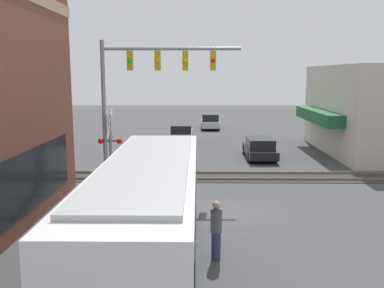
% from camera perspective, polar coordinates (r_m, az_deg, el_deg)
% --- Properties ---
extents(ground_plane, '(120.00, 120.00, 0.00)m').
position_cam_1_polar(ground_plane, '(17.35, 5.67, -9.11)').
color(ground_plane, '#424244').
extents(city_bus, '(10.84, 2.59, 3.19)m').
position_cam_1_polar(city_bus, '(11.94, -5.72, -8.84)').
color(city_bus, white).
rests_on(city_bus, ground).
extents(traffic_signal_gantry, '(0.42, 6.55, 7.04)m').
position_cam_1_polar(traffic_signal_gantry, '(20.37, -6.09, 8.67)').
color(traffic_signal_gantry, gray).
rests_on(traffic_signal_gantry, ground).
extents(crossing_signal, '(1.41, 1.18, 3.81)m').
position_cam_1_polar(crossing_signal, '(20.89, -10.84, 0.39)').
color(crossing_signal, gray).
rests_on(crossing_signal, ground).
extents(rail_track_near, '(2.60, 60.00, 0.15)m').
position_cam_1_polar(rail_track_near, '(23.10, 4.41, -4.36)').
color(rail_track_near, '#332D28').
rests_on(rail_track_near, ground).
extents(parked_car_black, '(4.61, 1.82, 1.38)m').
position_cam_1_polar(parked_car_black, '(28.36, 9.01, -0.62)').
color(parked_car_black, black).
rests_on(parked_car_black, ground).
extents(parked_car_grey, '(4.81, 1.82, 1.44)m').
position_cam_1_polar(parked_car_grey, '(35.18, -1.41, 1.44)').
color(parked_car_grey, slate).
rests_on(parked_car_grey, ground).
extents(parked_car_silver, '(4.48, 1.82, 1.54)m').
position_cam_1_polar(parked_car_silver, '(43.47, 2.44, 2.98)').
color(parked_car_silver, '#B7B7BC').
rests_on(parked_car_silver, ground).
extents(pedestrian_near_bus, '(0.34, 0.34, 1.81)m').
position_cam_1_polar(pedestrian_near_bus, '(12.88, 3.24, -11.34)').
color(pedestrian_near_bus, '#2D3351').
rests_on(pedestrian_near_bus, ground).
extents(pedestrian_at_crossing, '(0.34, 0.34, 1.77)m').
position_cam_1_polar(pedestrian_at_crossing, '(21.98, -9.49, -2.81)').
color(pedestrian_at_crossing, black).
rests_on(pedestrian_at_crossing, ground).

